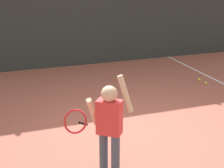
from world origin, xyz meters
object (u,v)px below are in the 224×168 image
Objects in this scene: tennis_ball_0 at (206,83)px; tennis_ball_1 at (109,99)px; tennis_player at (108,123)px; tennis_ball_2 at (199,80)px.

tennis_ball_0 and tennis_ball_1 have the same top height.
tennis_player is 4.24m from tennis_ball_0.
tennis_ball_0 is at bearing 5.04° from tennis_ball_1.
tennis_ball_1 is at bearing -168.69° from tennis_ball_2.
tennis_ball_0 is (3.25, 2.64, -0.69)m from tennis_player.
tennis_ball_1 is at bearing -174.96° from tennis_ball_0.
tennis_ball_0 is 1.00× the size of tennis_ball_1.
tennis_ball_1 is at bearing 108.98° from tennis_player.
tennis_player is 20.46× the size of tennis_ball_1.
tennis_ball_0 and tennis_ball_2 have the same top height.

